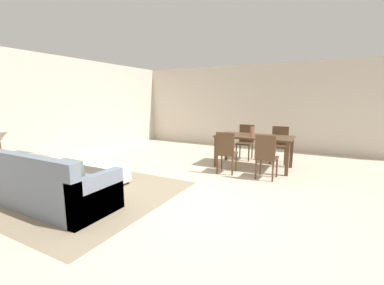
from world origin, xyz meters
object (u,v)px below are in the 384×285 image
(ottoman_table, at_px, (105,172))
(dining_chair_far_left, at_px, (245,140))
(dining_table, at_px, (254,140))
(vase_centerpiece, at_px, (252,131))
(dining_chair_far_right, at_px, (279,142))
(side_table, at_px, (3,168))
(couch, at_px, (51,187))
(dining_chair_near_left, at_px, (226,150))
(dining_chair_near_right, at_px, (266,154))

(ottoman_table, height_order, dining_chair_far_left, dining_chair_far_left)
(dining_table, distance_m, vase_centerpiece, 0.20)
(dining_chair_far_right, height_order, vase_centerpiece, vase_centerpiece)
(side_table, bearing_deg, vase_centerpiece, 47.21)
(ottoman_table, height_order, dining_chair_far_right, dining_chair_far_right)
(dining_chair_far_left, height_order, vase_centerpiece, vase_centerpiece)
(dining_chair_far_right, bearing_deg, side_table, -131.49)
(couch, bearing_deg, dining_chair_near_left, 58.58)
(couch, distance_m, dining_table, 4.26)
(dining_chair_near_right, bearing_deg, dining_chair_far_right, 89.76)
(dining_table, distance_m, dining_chair_near_left, 0.91)
(ottoman_table, xyz_separation_m, dining_chair_far_left, (1.80, 3.29, 0.30))
(dining_chair_near_right, bearing_deg, dining_table, 119.36)
(dining_chair_near_right, distance_m, dining_chair_far_right, 1.57)
(side_table, bearing_deg, ottoman_table, 42.97)
(side_table, relative_size, dining_table, 0.31)
(couch, height_order, dining_chair_near_right, dining_chair_near_right)
(dining_chair_far_left, bearing_deg, dining_chair_near_right, -61.00)
(vase_centerpiece, bearing_deg, side_table, -132.79)
(couch, xyz_separation_m, dining_chair_far_left, (1.72, 4.43, 0.22))
(couch, relative_size, vase_centerpiece, 9.62)
(vase_centerpiece, bearing_deg, dining_chair_near_right, -57.62)
(dining_table, bearing_deg, couch, -120.27)
(dining_chair_far_right, bearing_deg, couch, -120.52)
(couch, bearing_deg, dining_table, 59.73)
(side_table, distance_m, dining_table, 5.03)
(dining_chair_near_left, distance_m, dining_chair_far_right, 1.78)
(dining_table, height_order, dining_chair_near_right, dining_chair_near_right)
(dining_chair_far_right, bearing_deg, dining_table, -121.77)
(dining_chair_far_left, distance_m, dining_chair_far_right, 0.88)
(side_table, xyz_separation_m, dining_chair_near_right, (3.90, 2.84, 0.09))
(ottoman_table, height_order, dining_chair_near_left, dining_chair_near_left)
(dining_table, relative_size, dining_chair_near_left, 1.89)
(ottoman_table, bearing_deg, dining_table, 48.70)
(dining_chair_far_right, bearing_deg, dining_chair_near_left, -118.85)
(dining_table, height_order, dining_chair_far_right, dining_chair_far_right)
(dining_chair_near_left, relative_size, dining_chair_far_right, 1.00)
(side_table, height_order, dining_table, dining_table)
(ottoman_table, bearing_deg, couch, -85.77)
(dining_chair_far_left, bearing_deg, dining_chair_near_left, -89.10)
(ottoman_table, height_order, vase_centerpiece, vase_centerpiece)
(dining_chair_far_left, xyz_separation_m, vase_centerpiece, (0.36, -0.77, 0.34))
(ottoman_table, relative_size, dining_table, 0.53)
(ottoman_table, xyz_separation_m, vase_centerpiece, (2.17, 2.52, 0.64))
(ottoman_table, bearing_deg, dining_chair_far_left, 61.29)
(vase_centerpiece, bearing_deg, dining_chair_near_left, -112.95)
(side_table, xyz_separation_m, dining_chair_near_left, (3.04, 2.86, 0.09))
(dining_chair_near_left, bearing_deg, ottoman_table, -136.72)
(dining_chair_far_left, bearing_deg, vase_centerpiece, -64.79)
(vase_centerpiece, bearing_deg, couch, -119.67)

